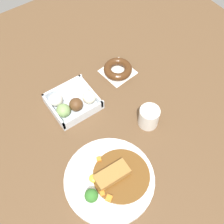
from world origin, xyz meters
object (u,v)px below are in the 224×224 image
object	(u,v)px
donut_box	(72,103)
chocolate_ring_donut	(118,69)
coffee_mug	(149,117)
curry_plate	(110,179)

from	to	relation	value
donut_box	chocolate_ring_donut	world-z (taller)	donut_box
donut_box	coffee_mug	xyz separation A→B (m)	(0.18, -0.21, 0.01)
curry_plate	donut_box	bearing A→B (deg)	80.63
chocolate_ring_donut	coffee_mug	distance (m)	0.26
curry_plate	coffee_mug	xyz separation A→B (m)	(0.23, 0.10, 0.02)
donut_box	coffee_mug	distance (m)	0.28
chocolate_ring_donut	coffee_mug	world-z (taller)	coffee_mug
coffee_mug	donut_box	bearing A→B (deg)	130.45
donut_box	chocolate_ring_donut	bearing A→B (deg)	10.08
donut_box	coffee_mug	bearing A→B (deg)	-49.55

